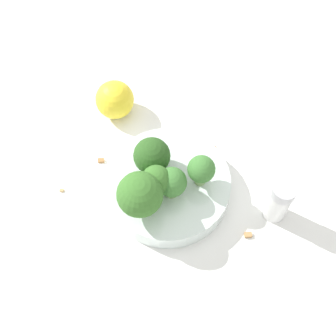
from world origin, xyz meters
TOP-DOWN VIEW (x-y plane):
  - ground_plane at (0.00, 0.00)m, footprint 3.00×3.00m
  - bowl at (0.00, 0.00)m, footprint 0.17×0.17m
  - broccoli_floret_0 at (-0.01, 0.03)m, footprint 0.05×0.05m
  - broccoli_floret_1 at (0.00, -0.02)m, footprint 0.04×0.04m
  - broccoli_floret_2 at (-0.04, -0.03)m, footprint 0.06×0.06m
  - broccoli_floret_3 at (-0.02, -0.01)m, footprint 0.04×0.04m
  - broccoli_floret_4 at (0.04, -0.01)m, footprint 0.04×0.04m
  - pepper_shaker at (0.13, -0.07)m, footprint 0.03×0.03m
  - lemon_wedge at (-0.04, 0.15)m, footprint 0.06×0.06m
  - almond_crumb_0 at (-0.08, 0.07)m, footprint 0.01×0.01m
  - almond_crumb_1 at (0.08, 0.05)m, footprint 0.01×0.01m
  - almond_crumb_2 at (0.08, -0.09)m, footprint 0.01×0.01m
  - almond_crumb_3 at (-0.14, 0.04)m, footprint 0.01×0.01m

SIDE VIEW (x-z plane):
  - ground_plane at x=0.00m, z-range 0.00..0.00m
  - almond_crumb_3 at x=-0.14m, z-range 0.00..0.01m
  - almond_crumb_1 at x=0.08m, z-range 0.00..0.01m
  - almond_crumb_0 at x=-0.08m, z-range 0.00..0.01m
  - almond_crumb_2 at x=0.08m, z-range 0.00..0.01m
  - bowl at x=0.00m, z-range 0.00..0.03m
  - lemon_wedge at x=-0.04m, z-range 0.00..0.06m
  - pepper_shaker at x=0.13m, z-range 0.00..0.08m
  - broccoli_floret_1 at x=0.00m, z-range 0.03..0.08m
  - broccoli_floret_0 at x=-0.01m, z-range 0.03..0.08m
  - broccoli_floret_4 at x=0.04m, z-range 0.04..0.09m
  - broccoli_floret_3 at x=-0.02m, z-range 0.04..0.09m
  - broccoli_floret_2 at x=-0.04m, z-range 0.03..0.10m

